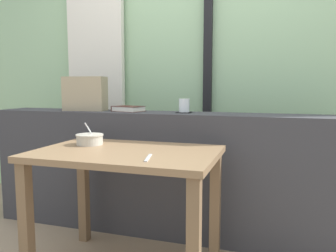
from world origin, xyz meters
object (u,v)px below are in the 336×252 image
Objects in this scene: throw_pillow at (85,94)px; soup_bowl at (90,139)px; breakfast_table at (126,172)px; coaster_square at (184,112)px; fork_utensil at (148,158)px; closed_book at (128,109)px; juice_glass at (184,106)px.

throw_pillow reaches higher than soup_bowl.
soup_bowl is (0.32, -0.48, -0.27)m from throw_pillow.
breakfast_table is 0.70m from coaster_square.
fork_utensil is at bearing -39.68° from breakfast_table.
fork_utensil is at bearing -59.59° from closed_book.
throw_pillow is (-0.35, -0.02, 0.11)m from closed_book.
juice_glass is 0.30× the size of throw_pillow.
breakfast_table is 0.35m from soup_bowl.
breakfast_table is 0.73m from closed_book.
fork_utensil is at bearing -88.64° from coaster_square.
coaster_square is at bearing -0.42° from closed_book.
coaster_square is 1.04× the size of juice_glass.
soup_bowl is at bearing 138.92° from fork_utensil.
soup_bowl reaches higher than breakfast_table.
closed_book is at bearing 179.58° from juice_glass.
soup_bowl is at bearing -133.03° from coaster_square.
coaster_square is 0.31× the size of throw_pillow.
soup_bowl reaches higher than fork_utensil.
throw_pillow is at bearing 124.60° from fork_utensil.
breakfast_table is 4.02× the size of closed_book.
coaster_square is at bearing 1.27° from throw_pillow.
juice_glass reaches higher than soup_bowl.
coaster_square reaches higher than breakfast_table.
coaster_square is 0.59× the size of soup_bowl.
juice_glass is 0.57× the size of soup_bowl.
breakfast_table is 10.20× the size of coaster_square.
fork_utensil is (0.45, -0.77, -0.19)m from closed_book.
closed_book is at bearing 3.38° from throw_pillow.
closed_book is (-0.43, 0.00, -0.03)m from juice_glass.
breakfast_table is 6.05× the size of soup_bowl.
breakfast_table is 0.28m from fork_utensil.
throw_pillow is (-0.78, -0.02, 0.13)m from coaster_square.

